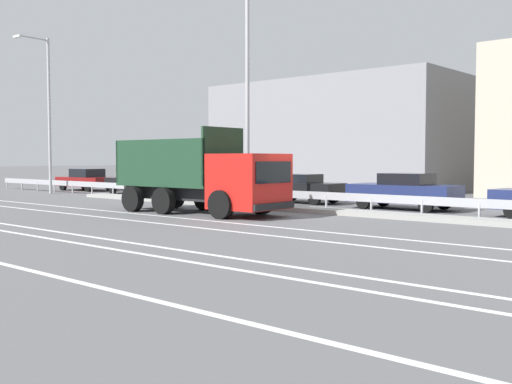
% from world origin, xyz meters
% --- Properties ---
extents(ground_plane, '(320.00, 320.00, 0.00)m').
position_xyz_m(ground_plane, '(0.00, 0.00, 0.00)').
color(ground_plane, '#565659').
extents(lane_strip_0, '(55.93, 0.16, 0.01)m').
position_xyz_m(lane_strip_0, '(-3.24, -2.83, 0.00)').
color(lane_strip_0, silver).
rests_on(lane_strip_0, ground_plane).
extents(lane_strip_1, '(55.93, 0.16, 0.01)m').
position_xyz_m(lane_strip_1, '(-3.24, -4.54, 0.00)').
color(lane_strip_1, silver).
rests_on(lane_strip_1, ground_plane).
extents(lane_strip_2, '(55.93, 0.16, 0.01)m').
position_xyz_m(lane_strip_2, '(-3.24, -8.01, 0.00)').
color(lane_strip_2, silver).
rests_on(lane_strip_2, ground_plane).
extents(lane_strip_3, '(55.93, 0.16, 0.01)m').
position_xyz_m(lane_strip_3, '(-3.24, -8.96, 0.00)').
color(lane_strip_3, silver).
rests_on(lane_strip_3, ground_plane).
extents(median_island, '(30.76, 1.10, 0.18)m').
position_xyz_m(median_island, '(0.00, 2.33, 0.09)').
color(median_island, gray).
rests_on(median_island, ground_plane).
extents(median_guardrail, '(55.93, 0.09, 0.78)m').
position_xyz_m(median_guardrail, '(-0.00, 3.24, 0.57)').
color(median_guardrail, '#9EA0A5').
rests_on(median_guardrail, ground_plane).
extents(dump_truck, '(7.71, 2.89, 3.37)m').
position_xyz_m(dump_truck, '(-2.28, -0.99, 1.24)').
color(dump_truck, red).
rests_on(dump_truck, ground_plane).
extents(median_road_sign, '(0.80, 0.16, 2.59)m').
position_xyz_m(median_road_sign, '(-6.33, 2.33, 1.39)').
color(median_road_sign, white).
rests_on(median_road_sign, ground_plane).
extents(street_lamp_0, '(0.71, 2.24, 9.61)m').
position_xyz_m(street_lamp_0, '(-20.06, 2.12, 5.30)').
color(street_lamp_0, '#ADADB2').
rests_on(street_lamp_0, ground_plane).
extents(street_lamp_1, '(0.71, 2.41, 9.88)m').
position_xyz_m(street_lamp_1, '(-3.55, 2.11, 5.45)').
color(street_lamp_1, '#ADADB2').
rests_on(street_lamp_1, ground_plane).
extents(parked_car_0, '(4.53, 2.20, 1.49)m').
position_xyz_m(parked_car_0, '(-21.52, 5.79, 0.74)').
color(parked_car_0, maroon).
rests_on(parked_car_0, ground_plane).
extents(parked_car_1, '(4.45, 1.94, 1.53)m').
position_xyz_m(parked_car_1, '(-15.60, 5.45, 0.76)').
color(parked_car_1, black).
rests_on(parked_car_1, ground_plane).
extents(parked_car_2, '(4.14, 2.12, 1.47)m').
position_xyz_m(parked_car_2, '(-9.37, 5.57, 0.75)').
color(parked_car_2, silver).
rests_on(parked_car_2, ground_plane).
extents(parked_car_3, '(4.07, 1.95, 1.42)m').
position_xyz_m(parked_car_3, '(-3.42, 6.15, 0.73)').
color(parked_car_3, black).
rests_on(parked_car_3, ground_plane).
extents(parked_car_4, '(4.64, 2.13, 1.55)m').
position_xyz_m(parked_car_4, '(2.13, 5.98, 0.79)').
color(parked_car_4, navy).
rests_on(parked_car_4, ground_plane).
extents(background_building_0, '(18.09, 13.26, 7.79)m').
position_xyz_m(background_building_0, '(-10.53, 22.22, 3.89)').
color(background_building_0, gray).
rests_on(background_building_0, ground_plane).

